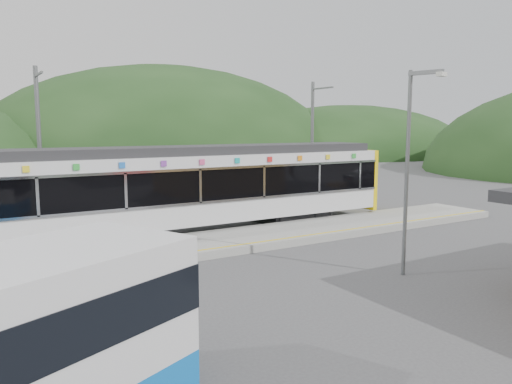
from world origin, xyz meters
TOP-DOWN VIEW (x-y plane):
  - ground at (0.00, 0.00)m, footprint 120.00×120.00m
  - hills at (6.19, 5.29)m, footprint 146.00×149.00m
  - platform at (0.00, 3.30)m, footprint 26.00×3.20m
  - yellow_line at (0.00, 2.00)m, footprint 26.00×0.10m
  - train at (-2.20, 6.00)m, footprint 20.44×3.01m
  - catenary_mast_west at (-7.00, 8.56)m, footprint 0.18×1.80m
  - catenary_mast_east at (7.00, 8.56)m, footprint 0.18×1.80m
  - lamp_post at (1.68, -3.13)m, footprint 0.38×1.13m

SIDE VIEW (x-z plane):
  - ground at x=0.00m, z-range 0.00..0.00m
  - hills at x=6.19m, z-range -13.00..13.00m
  - platform at x=0.00m, z-range 0.00..0.30m
  - yellow_line at x=0.00m, z-range 0.30..0.31m
  - train at x=-2.20m, z-range 0.19..3.93m
  - catenary_mast_west at x=-7.00m, z-range 0.15..7.15m
  - catenary_mast_east at x=7.00m, z-range 0.15..7.15m
  - lamp_post at x=1.68m, z-range 0.60..6.83m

